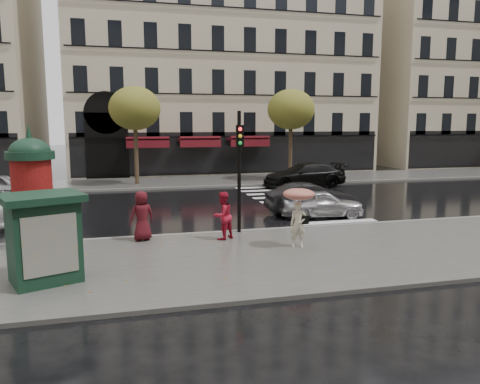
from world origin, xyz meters
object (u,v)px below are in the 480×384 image
object	(u,v)px
morris_column	(32,189)
car_black	(304,175)
car_silver	(321,203)
newsstand	(44,237)
woman_red	(223,216)
traffic_light	(239,160)
man_burgundy	(142,216)
woman_umbrella	(299,207)
car_darkgrey	(311,199)

from	to	relation	value
morris_column	car_black	size ratio (longest dim) A/B	0.74
car_silver	newsstand	bearing A→B (deg)	128.74
morris_column	car_black	bearing A→B (deg)	40.04
woman_red	car_black	bearing A→B (deg)	-156.82
newsstand	car_black	size ratio (longest dim) A/B	0.43
morris_column	newsstand	bearing A→B (deg)	-77.22
traffic_light	newsstand	bearing A→B (deg)	-147.05
car_silver	traffic_light	bearing A→B (deg)	126.28
woman_red	morris_column	distance (m)	6.46
man_burgundy	traffic_light	bearing A→B (deg)	166.34
woman_red	car_silver	size ratio (longest dim) A/B	0.45
woman_red	car_silver	bearing A→B (deg)	178.22
morris_column	car_black	xyz separation A→B (m)	(14.69, 12.34, -1.29)
car_silver	woman_umbrella	bearing A→B (deg)	155.90
woman_red	man_burgundy	xyz separation A→B (m)	(-2.81, 0.56, 0.02)
car_silver	car_black	bearing A→B (deg)	-10.30
woman_umbrella	man_burgundy	distance (m)	5.52
traffic_light	car_black	bearing A→B (deg)	58.02
woman_umbrella	newsstand	world-z (taller)	newsstand
woman_umbrella	traffic_light	size ratio (longest dim) A/B	0.45
woman_red	car_black	distance (m)	15.37
morris_column	traffic_light	bearing A→B (deg)	2.49
man_burgundy	car_darkgrey	world-z (taller)	man_burgundy
woman_red	traffic_light	bearing A→B (deg)	-167.77
traffic_light	man_burgundy	bearing A→B (deg)	-175.11
woman_red	car_black	xyz separation A→B (m)	(8.35, 12.90, -0.18)
man_burgundy	woman_umbrella	bearing A→B (deg)	138.15
man_burgundy	car_darkgrey	size ratio (longest dim) A/B	0.41
woman_umbrella	car_black	bearing A→B (deg)	67.21
newsstand	car_darkgrey	world-z (taller)	newsstand
woman_umbrella	newsstand	size ratio (longest dim) A/B	0.86
newsstand	car_silver	xyz separation A→B (m)	(10.76, 6.54, -0.67)
newsstand	car_silver	size ratio (longest dim) A/B	0.63
morris_column	newsstand	world-z (taller)	morris_column
car_black	car_darkgrey	bearing A→B (deg)	-21.97
morris_column	traffic_light	xyz separation A→B (m)	(7.18, 0.31, 0.80)
woman_umbrella	car_darkgrey	bearing A→B (deg)	63.23
traffic_light	car_darkgrey	world-z (taller)	traffic_light
car_silver	car_black	xyz separation A→B (m)	(3.07, 9.59, 0.16)
traffic_light	car_black	xyz separation A→B (m)	(7.51, 12.03, -2.09)
woman_red	morris_column	world-z (taller)	morris_column
woman_red	car_silver	world-z (taller)	woman_red
car_silver	car_darkgrey	world-z (taller)	car_darkgrey
woman_umbrella	newsstand	bearing A→B (deg)	-168.26
car_black	traffic_light	bearing A→B (deg)	-34.02
morris_column	traffic_light	world-z (taller)	traffic_light
woman_umbrella	car_black	xyz separation A→B (m)	(6.10, 14.52, -0.67)
man_burgundy	car_darkgrey	xyz separation A→B (m)	(8.02, 3.71, -0.30)
traffic_light	newsstand	size ratio (longest dim) A/B	1.91
traffic_light	car_silver	distance (m)	5.54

